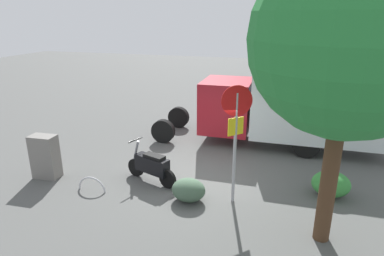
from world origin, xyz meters
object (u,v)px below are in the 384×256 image
(utility_cabinet, at_px, (45,157))
(bike_rack_hoop, at_px, (92,190))
(box_truck_near, at_px, (294,103))
(motorcycle, at_px, (152,166))
(stop_sign, at_px, (236,127))
(street_tree, at_px, (350,40))

(utility_cabinet, height_order, bike_rack_hoop, utility_cabinet)
(utility_cabinet, bearing_deg, box_truck_near, -145.80)
(motorcycle, xyz_separation_m, bike_rack_hoop, (1.41, 0.96, -0.52))
(box_truck_near, relative_size, stop_sign, 2.72)
(box_truck_near, height_order, street_tree, street_tree)
(motorcycle, bearing_deg, stop_sign, -169.52)
(utility_cabinet, xyz_separation_m, bike_rack_hoop, (-1.75, 0.35, -0.66))
(bike_rack_hoop, bearing_deg, utility_cabinet, -11.28)
(stop_sign, height_order, utility_cabinet, stop_sign)
(utility_cabinet, distance_m, bike_rack_hoop, 1.90)
(stop_sign, distance_m, street_tree, 3.18)
(box_truck_near, xyz_separation_m, stop_sign, (1.36, 4.51, 0.42))
(utility_cabinet, relative_size, bike_rack_hoop, 1.55)
(box_truck_near, xyz_separation_m, utility_cabinet, (6.97, 4.73, -0.99))
(stop_sign, height_order, bike_rack_hoop, stop_sign)
(street_tree, xyz_separation_m, bike_rack_hoop, (5.99, -0.39, -4.22))
(box_truck_near, height_order, stop_sign, stop_sign)
(motorcycle, bearing_deg, street_tree, -176.99)
(stop_sign, bearing_deg, bike_rack_hoop, 8.47)
(box_truck_near, distance_m, bike_rack_hoop, 7.47)
(motorcycle, height_order, utility_cabinet, utility_cabinet)
(box_truck_near, height_order, bike_rack_hoop, box_truck_near)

